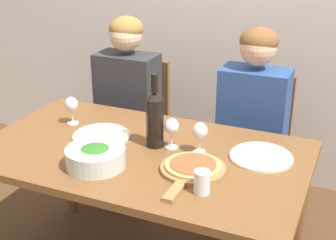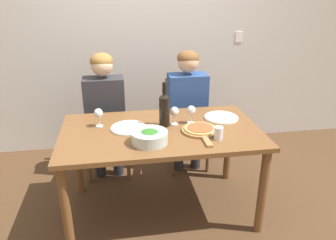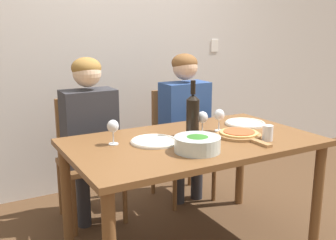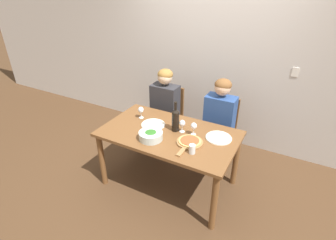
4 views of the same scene
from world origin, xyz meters
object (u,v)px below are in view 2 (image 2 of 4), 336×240
object	(u,v)px
chair_right	(185,119)
wine_glass_centre	(174,112)
pizza_on_board	(200,130)
person_woman	(105,105)
broccoli_bowl	(150,137)
water_tumbler	(219,133)
dinner_plate_left	(129,128)
person_man	(188,100)
wine_glass_left	(98,114)
chair_left	(107,124)
dinner_plate_right	(221,117)
wine_bottle	(164,109)
wine_glass_right	(191,111)

from	to	relation	value
chair_right	wine_glass_centre	bearing A→B (deg)	-108.89
pizza_on_board	person_woman	bearing A→B (deg)	133.54
broccoli_bowl	water_tumbler	world-z (taller)	water_tumbler
dinner_plate_left	person_man	bearing A→B (deg)	45.75
wine_glass_left	water_tumbler	distance (m)	0.95
chair_left	dinner_plate_right	xyz separation A→B (m)	(0.98, -0.65, 0.26)
dinner_plate_left	wine_glass_centre	world-z (taller)	wine_glass_centre
wine_bottle	dinner_plate_left	size ratio (longest dim) A/B	1.26
wine_glass_centre	chair_right	bearing A→B (deg)	71.11
chair_left	wine_glass_left	size ratio (longest dim) A/B	6.07
person_man	pizza_on_board	distance (m)	0.78
wine_glass_right	dinner_plate_left	bearing A→B (deg)	-176.15
dinner_plate_right	water_tumbler	world-z (taller)	water_tumbler
dinner_plate_right	wine_glass_centre	bearing A→B (deg)	-171.23
wine_bottle	broccoli_bowl	world-z (taller)	wine_bottle
chair_right	wine_glass_right	world-z (taller)	chair_right
chair_right	pizza_on_board	xyz separation A→B (m)	(-0.07, -0.89, 0.27)
dinner_plate_left	dinner_plate_right	xyz separation A→B (m)	(0.78, 0.09, 0.00)
wine_bottle	pizza_on_board	distance (m)	0.33
wine_glass_left	wine_glass_centre	bearing A→B (deg)	-5.67
person_woman	dinner_plate_left	xyz separation A→B (m)	(0.20, -0.63, 0.02)
chair_right	wine_bottle	size ratio (longest dim) A/B	2.54
dinner_plate_right	wine_glass_centre	distance (m)	0.43
chair_right	person_man	distance (m)	0.27
person_woman	dinner_plate_right	size ratio (longest dim) A/B	4.29
chair_left	person_woman	distance (m)	0.27
person_woman	broccoli_bowl	size ratio (longest dim) A/B	4.68
person_man	broccoli_bowl	size ratio (longest dim) A/B	4.68
person_woman	dinner_plate_left	bearing A→B (deg)	-72.65
broccoli_bowl	wine_glass_right	size ratio (longest dim) A/B	1.74
chair_right	wine_glass_centre	size ratio (longest dim) A/B	6.07
person_woman	water_tumbler	world-z (taller)	person_woman
broccoli_bowl	dinner_plate_left	size ratio (longest dim) A/B	0.92
chair_left	chair_right	world-z (taller)	same
wine_glass_centre	wine_glass_left	bearing A→B (deg)	174.33
person_man	wine_glass_left	world-z (taller)	person_man
water_tumbler	chair_right	bearing A→B (deg)	91.37
chair_left	water_tumbler	distance (m)	1.36
wine_bottle	dinner_plate_left	bearing A→B (deg)	-176.23
wine_bottle	wine_glass_centre	world-z (taller)	wine_bottle
pizza_on_board	wine_glass_centre	bearing A→B (deg)	134.29
wine_bottle	broccoli_bowl	xyz separation A→B (m)	(-0.15, -0.29, -0.10)
person_woman	pizza_on_board	bearing A→B (deg)	-46.46
person_woman	dinner_plate_right	xyz separation A→B (m)	(0.98, -0.54, 0.02)
pizza_on_board	wine_glass_left	size ratio (longest dim) A/B	2.81
wine_bottle	dinner_plate_left	world-z (taller)	wine_bottle
pizza_on_board	water_tumbler	size ratio (longest dim) A/B	4.43
dinner_plate_left	broccoli_bowl	bearing A→B (deg)	-63.45
person_woman	wine_bottle	xyz separation A→B (m)	(0.48, -0.61, 0.15)
dinner_plate_left	pizza_on_board	xyz separation A→B (m)	(0.54, -0.15, 0.01)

